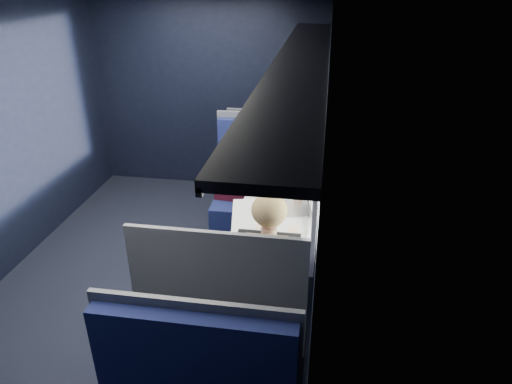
% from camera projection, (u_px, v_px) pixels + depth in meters
% --- Properties ---
extents(ground, '(2.80, 4.20, 0.01)m').
position_uv_depth(ground, '(158.00, 279.00, 4.15)').
color(ground, black).
extents(room_shell, '(3.00, 4.40, 2.40)m').
position_uv_depth(room_shell, '(143.00, 123.00, 3.49)').
color(room_shell, black).
rests_on(room_shell, ground).
extents(table, '(0.62, 1.00, 0.74)m').
position_uv_depth(table, '(272.00, 225.00, 3.71)').
color(table, '#54565E').
rests_on(table, ground).
extents(seat_bay_near, '(1.04, 0.62, 1.26)m').
position_uv_depth(seat_bay_near, '(263.00, 201.00, 4.62)').
color(seat_bay_near, '#0D123D').
rests_on(seat_bay_near, ground).
extents(seat_bay_far, '(1.04, 0.62, 1.26)m').
position_uv_depth(seat_bay_far, '(229.00, 319.00, 3.07)').
color(seat_bay_far, '#0D123D').
rests_on(seat_bay_far, ground).
extents(seat_row_front, '(1.04, 0.51, 1.16)m').
position_uv_depth(seat_row_front, '(275.00, 166.00, 5.44)').
color(seat_row_front, '#0D123D').
rests_on(seat_row_front, ground).
extents(man, '(0.53, 0.56, 1.32)m').
position_uv_depth(man, '(288.00, 183.00, 4.30)').
color(man, black).
rests_on(man, ground).
extents(woman, '(0.53, 0.56, 1.32)m').
position_uv_depth(woman, '(269.00, 270.00, 3.05)').
color(woman, black).
rests_on(woman, ground).
extents(papers, '(0.68, 0.88, 0.01)m').
position_uv_depth(papers, '(267.00, 223.00, 3.58)').
color(papers, white).
rests_on(papers, table).
extents(laptop, '(0.28, 0.33, 0.22)m').
position_uv_depth(laptop, '(300.00, 203.00, 3.75)').
color(laptop, silver).
rests_on(laptop, table).
extents(bottle_small, '(0.06, 0.06, 0.22)m').
position_uv_depth(bottle_small, '(312.00, 187.00, 3.94)').
color(bottle_small, silver).
rests_on(bottle_small, table).
extents(cup, '(0.08, 0.08, 0.10)m').
position_uv_depth(cup, '(297.00, 192.00, 3.96)').
color(cup, white).
rests_on(cup, table).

